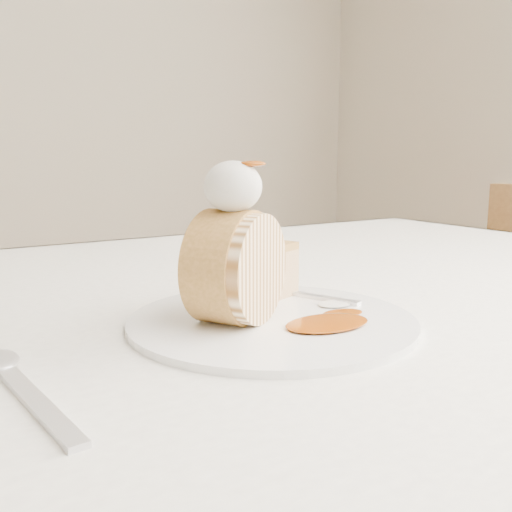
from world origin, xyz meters
TOP-DOWN VIEW (x-y plane):
  - table at (0.00, 0.20)m, footprint 1.40×0.90m
  - plate at (-0.03, 0.08)m, footprint 0.32×0.32m
  - roulade_slice at (-0.06, 0.09)m, footprint 0.11×0.09m
  - cake_chunk at (0.00, 0.15)m, footprint 0.07×0.07m
  - whipped_cream at (-0.06, 0.09)m, footprint 0.05×0.05m
  - caramel_drizzle at (-0.05, 0.08)m, footprint 0.02×0.02m
  - caramel_pool at (-0.01, 0.04)m, footprint 0.09×0.08m
  - fork at (0.04, 0.12)m, footprint 0.08×0.14m
  - spoon at (-0.24, 0.01)m, footprint 0.04×0.16m

SIDE VIEW (x-z plane):
  - table at x=0.00m, z-range 0.29..1.04m
  - spoon at x=-0.24m, z-range 0.75..0.75m
  - plate at x=-0.03m, z-range 0.75..0.76m
  - fork at x=0.04m, z-range 0.76..0.76m
  - caramel_pool at x=-0.01m, z-range 0.76..0.76m
  - cake_chunk at x=0.00m, z-range 0.76..0.80m
  - roulade_slice at x=-0.06m, z-range 0.76..0.85m
  - whipped_cream at x=-0.06m, z-range 0.85..0.89m
  - caramel_drizzle at x=-0.05m, z-range 0.89..0.90m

